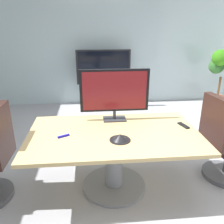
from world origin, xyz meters
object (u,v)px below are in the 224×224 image
at_px(office_chair_right, 224,146).
at_px(remote_control, 183,125).
at_px(conference_phone, 120,138).
at_px(tv_monitor, 115,92).
at_px(potted_plant, 221,72).
at_px(wall_display_unit, 104,88).
at_px(conference_table, 114,147).

distance_m(office_chair_right, remote_control, 0.59).
bearing_deg(conference_phone, tv_monitor, 90.11).
bearing_deg(potted_plant, conference_phone, -133.79).
distance_m(office_chair_right, tv_monitor, 1.49).
bearing_deg(potted_plant, tv_monitor, -140.56).
xyz_separation_m(office_chair_right, wall_display_unit, (-1.30, 2.84, -0.01)).
bearing_deg(conference_phone, remote_control, 19.56).
distance_m(tv_monitor, potted_plant, 3.31).
relative_size(wall_display_unit, potted_plant, 0.97).
xyz_separation_m(wall_display_unit, conference_phone, (-0.01, -3.06, 0.31)).
distance_m(wall_display_unit, remote_control, 2.91).
xyz_separation_m(conference_table, potted_plant, (2.59, 2.48, 0.33)).
bearing_deg(wall_display_unit, conference_table, -91.04).
height_order(potted_plant, conference_phone, potted_plant).
relative_size(conference_table, office_chair_right, 1.74).
height_order(office_chair_right, conference_phone, office_chair_right).
relative_size(conference_table, conference_phone, 8.64).
bearing_deg(office_chair_right, tv_monitor, 67.54).
relative_size(office_chair_right, wall_display_unit, 0.83).
bearing_deg(remote_control, potted_plant, 37.20).
bearing_deg(conference_table, conference_phone, -76.47).
height_order(potted_plant, remote_control, potted_plant).
bearing_deg(tv_monitor, conference_phone, -89.89).
bearing_deg(conference_table, potted_plant, 43.68).
bearing_deg(wall_display_unit, office_chair_right, -65.38).
relative_size(wall_display_unit, remote_control, 7.71).
bearing_deg(wall_display_unit, conference_phone, -90.16).
bearing_deg(tv_monitor, potted_plant, 39.44).
relative_size(conference_table, potted_plant, 1.41).
relative_size(office_chair_right, potted_plant, 0.81).
distance_m(wall_display_unit, potted_plant, 2.61).
relative_size(tv_monitor, remote_control, 4.94).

